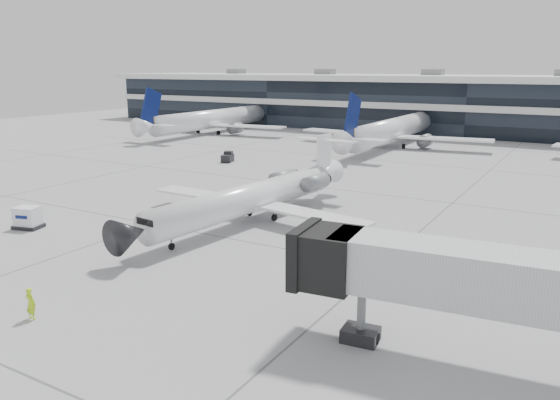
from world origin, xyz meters
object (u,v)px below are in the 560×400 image
Objects in this scene: jet_bridge at (508,284)px; ramp_worker at (31,303)px; regional_jet at (254,196)px; cargo_uld at (28,218)px.

ramp_worker is (-21.86, -7.04, -3.14)m from jet_bridge.
jet_bridge is at bearing -164.29° from ramp_worker.
ramp_worker is at bearing -167.82° from jet_bridge.
cargo_uld is (-14.72, -11.14, -1.28)m from regional_jet.
regional_jet is 1.60× the size of jet_bridge.
regional_jet is at bearing -91.72° from ramp_worker.
ramp_worker is at bearing -50.79° from cargo_uld.
regional_jet reaches higher than jet_bridge.
ramp_worker is 0.70× the size of cargo_uld.
regional_jet reaches higher than ramp_worker.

